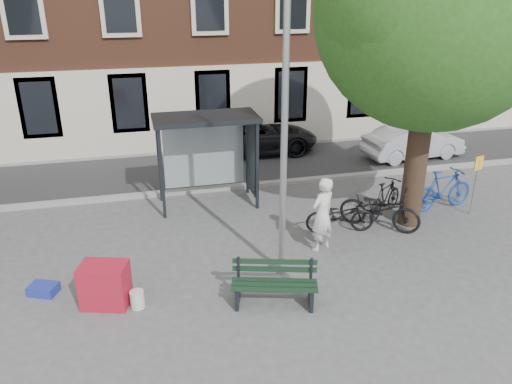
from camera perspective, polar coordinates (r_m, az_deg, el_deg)
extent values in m
plane|color=#4C4C4F|center=(11.28, 2.90, -8.99)|extent=(90.00, 90.00, 0.00)
cube|color=#28282B|center=(17.45, -3.71, 2.85)|extent=(40.00, 4.00, 0.01)
cube|color=gray|center=(15.59, -2.37, 0.62)|extent=(40.00, 0.25, 0.12)
cube|color=gray|center=(19.30, -4.80, 4.96)|extent=(40.00, 0.25, 0.12)
cylinder|color=#9EA0A3|center=(10.03, 3.24, 5.75)|extent=(0.14, 0.14, 6.00)
cylinder|color=#9EA0A3|center=(11.22, 2.91, -8.46)|extent=(0.28, 0.28, 0.24)
cylinder|color=black|center=(13.36, 17.82, 3.18)|extent=(0.56, 0.56, 3.40)
sphere|color=#294F17|center=(12.69, 19.91, 19.11)|extent=(5.60, 5.60, 5.60)
cube|color=#1E2328|center=(13.41, -10.70, 1.93)|extent=(0.08, 0.08, 2.50)
cube|color=#1E2328|center=(13.77, 0.14, 2.89)|extent=(0.08, 0.08, 2.50)
cube|color=#1E2328|center=(14.54, -11.04, 3.55)|extent=(0.08, 0.08, 2.50)
cube|color=#1E2328|center=(14.87, -0.99, 4.41)|extent=(0.08, 0.08, 2.50)
cube|color=#1E2328|center=(13.71, -5.81, 8.41)|extent=(2.85, 1.45, 0.12)
cube|color=#8C999E|center=(14.61, -5.98, 4.47)|extent=(2.34, 0.04, 2.00)
cube|color=#1E2328|center=(14.28, -0.45, 4.15)|extent=(0.12, 1.14, 2.12)
cube|color=#D84C19|center=(14.29, -0.17, 4.18)|extent=(0.02, 0.90, 1.62)
imported|color=silver|center=(11.80, 7.58, -2.58)|extent=(0.80, 0.70, 1.84)
cube|color=#1E2328|center=(10.12, -2.10, -11.61)|extent=(0.22, 0.53, 0.44)
cube|color=#1E2328|center=(10.13, 6.29, -11.73)|extent=(0.22, 0.53, 0.44)
cube|color=black|center=(9.82, 2.11, -11.13)|extent=(1.66, 0.58, 0.04)
cube|color=black|center=(9.96, 2.11, -10.58)|extent=(1.66, 0.58, 0.04)
cube|color=black|center=(10.11, 2.12, -10.03)|extent=(1.66, 0.58, 0.04)
cube|color=black|center=(10.09, 2.14, -8.81)|extent=(1.64, 0.52, 0.10)
cube|color=black|center=(10.00, 2.15, -7.96)|extent=(1.64, 0.52, 0.10)
imported|color=black|center=(12.91, 9.59, -2.64)|extent=(1.84, 0.89, 0.93)
imported|color=#1B4198|center=(14.92, 20.59, 0.27)|extent=(2.03, 0.83, 1.19)
imported|color=black|center=(13.27, 13.97, -1.88)|extent=(2.09, 1.88, 1.10)
imported|color=black|center=(14.05, 14.56, -0.67)|extent=(1.68, 1.41, 1.03)
imported|color=black|center=(18.81, -0.38, 6.53)|extent=(4.87, 2.26, 1.35)
imported|color=#B6B9BE|center=(19.08, 17.54, 5.48)|extent=(3.79, 1.60, 1.22)
cube|color=#A6162A|center=(10.40, -16.88, -10.12)|extent=(1.04, 0.84, 0.90)
cube|color=navy|center=(11.36, -23.11, -10.17)|extent=(0.66, 0.59, 0.20)
cylinder|color=silver|center=(10.31, -13.41, -11.85)|extent=(0.36, 0.36, 0.36)
cylinder|color=silver|center=(11.42, -15.96, -8.44)|extent=(0.32, 0.32, 0.36)
cylinder|color=#9EA0A3|center=(14.78, 23.70, 0.54)|extent=(0.04, 0.04, 1.64)
cube|color=yellow|center=(14.56, 24.11, 3.03)|extent=(0.29, 0.09, 0.38)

